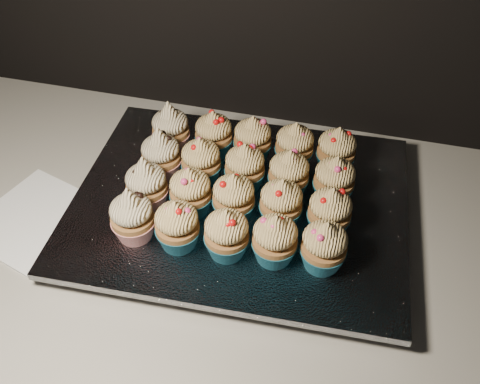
{
  "coord_description": "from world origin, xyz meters",
  "views": [
    {
      "loc": [
        -0.01,
        1.17,
        1.52
      ],
      "look_at": [
        -0.15,
        1.74,
        0.95
      ],
      "focal_mm": 40.0,
      "sensor_mm": 36.0,
      "label": 1
    }
  ],
  "objects": [
    {
      "name": "cupcake_10",
      "position": [
        -0.28,
        1.76,
        0.97
      ],
      "size": [
        0.06,
        0.06,
        0.1
      ],
      "color": "#B2181C",
      "rests_on": "foil_lining"
    },
    {
      "name": "cupcake_5",
      "position": [
        -0.28,
        1.69,
        0.97
      ],
      "size": [
        0.06,
        0.06,
        0.1
      ],
      "color": "#B2181C",
      "rests_on": "foil_lining"
    },
    {
      "name": "cupcake_13",
      "position": [
        -0.08,
        1.77,
        0.97
      ],
      "size": [
        0.06,
        0.06,
        0.08
      ],
      "color": "#196079",
      "rests_on": "foil_lining"
    },
    {
      "name": "cupcake_11",
      "position": [
        -0.22,
        1.77,
        0.97
      ],
      "size": [
        0.06,
        0.06,
        0.08
      ],
      "color": "#196079",
      "rests_on": "foil_lining"
    },
    {
      "name": "cupcake_19",
      "position": [
        -0.02,
        1.85,
        0.97
      ],
      "size": [
        0.06,
        0.06,
        0.08
      ],
      "color": "#196079",
      "rests_on": "foil_lining"
    },
    {
      "name": "cupcake_2",
      "position": [
        -0.14,
        1.63,
        0.97
      ],
      "size": [
        0.06,
        0.06,
        0.08
      ],
      "color": "#196079",
      "rests_on": "foil_lining"
    },
    {
      "name": "cupcake_7",
      "position": [
        -0.15,
        1.7,
        0.97
      ],
      "size": [
        0.06,
        0.06,
        0.08
      ],
      "color": "#196079",
      "rests_on": "foil_lining"
    },
    {
      "name": "cupcake_14",
      "position": [
        -0.01,
        1.78,
        0.97
      ],
      "size": [
        0.06,
        0.06,
        0.08
      ],
      "color": "#196079",
      "rests_on": "foil_lining"
    },
    {
      "name": "napkin",
      "position": [
        -0.45,
        1.64,
        0.9
      ],
      "size": [
        0.21,
        0.21,
        0.0
      ],
      "primitive_type": "cube",
      "rotation": [
        0.0,
        0.0,
        -0.29
      ],
      "color": "white",
      "rests_on": "worktop"
    },
    {
      "name": "cupcake_16",
      "position": [
        -0.22,
        1.84,
        0.97
      ],
      "size": [
        0.06,
        0.06,
        0.08
      ],
      "color": "#196079",
      "rests_on": "foil_lining"
    },
    {
      "name": "foil_lining",
      "position": [
        -0.15,
        1.74,
        0.93
      ],
      "size": [
        0.53,
        0.42,
        0.01
      ],
      "primitive_type": "cube",
      "rotation": [
        0.0,
        0.0,
        0.05
      ],
      "color": "silver",
      "rests_on": "baking_tray"
    },
    {
      "name": "cupcake_12",
      "position": [
        -0.15,
        1.77,
        0.97
      ],
      "size": [
        0.06,
        0.06,
        0.08
      ],
      "color": "#196079",
      "rests_on": "foil_lining"
    },
    {
      "name": "cupcake_9",
      "position": [
        -0.01,
        1.71,
        0.97
      ],
      "size": [
        0.06,
        0.06,
        0.08
      ],
      "color": "#196079",
      "rests_on": "foil_lining"
    },
    {
      "name": "cupcake_15",
      "position": [
        -0.29,
        1.83,
        0.97
      ],
      "size": [
        0.06,
        0.06,
        0.1
      ],
      "color": "#B2181C",
      "rests_on": "foil_lining"
    },
    {
      "name": "cupcake_3",
      "position": [
        -0.08,
        1.64,
        0.97
      ],
      "size": [
        0.06,
        0.06,
        0.08
      ],
      "color": "#196079",
      "rests_on": "foil_lining"
    },
    {
      "name": "worktop",
      "position": [
        0.0,
        1.7,
        0.88
      ],
      "size": [
        2.44,
        0.64,
        0.04
      ],
      "primitive_type": "cube",
      "color": "beige",
      "rests_on": "cabinet"
    },
    {
      "name": "cupcake_18",
      "position": [
        -0.08,
        1.84,
        0.97
      ],
      "size": [
        0.06,
        0.06,
        0.08
      ],
      "color": "#196079",
      "rests_on": "foil_lining"
    },
    {
      "name": "cupcake_17",
      "position": [
        -0.15,
        1.84,
        0.97
      ],
      "size": [
        0.06,
        0.06,
        0.08
      ],
      "color": "#196079",
      "rests_on": "foil_lining"
    },
    {
      "name": "cupcake_4",
      "position": [
        -0.01,
        1.64,
        0.97
      ],
      "size": [
        0.06,
        0.06,
        0.08
      ],
      "color": "#196079",
      "rests_on": "foil_lining"
    },
    {
      "name": "baking_tray",
      "position": [
        -0.15,
        1.74,
        0.91
      ],
      "size": [
        0.49,
        0.38,
        0.02
      ],
      "primitive_type": "cube",
      "rotation": [
        0.0,
        0.0,
        0.05
      ],
      "color": "black",
      "rests_on": "worktop"
    },
    {
      "name": "cupcake_0",
      "position": [
        -0.28,
        1.63,
        0.97
      ],
      "size": [
        0.06,
        0.06,
        0.1
      ],
      "color": "#B2181C",
      "rests_on": "foil_lining"
    },
    {
      "name": "cupcake_8",
      "position": [
        -0.08,
        1.71,
        0.97
      ],
      "size": [
        0.06,
        0.06,
        0.08
      ],
      "color": "#196079",
      "rests_on": "foil_lining"
    },
    {
      "name": "cupcake_6",
      "position": [
        -0.21,
        1.7,
        0.97
      ],
      "size": [
        0.06,
        0.06,
        0.08
      ],
      "color": "#196079",
      "rests_on": "foil_lining"
    },
    {
      "name": "cupcake_1",
      "position": [
        -0.21,
        1.63,
        0.97
      ],
      "size": [
        0.06,
        0.06,
        0.08
      ],
      "color": "#196079",
      "rests_on": "foil_lining"
    }
  ]
}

